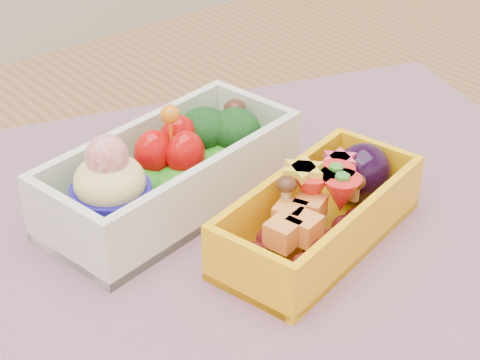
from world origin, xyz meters
TOP-DOWN VIEW (x-y plane):
  - table at (0.00, 0.00)m, footprint 1.20×0.80m
  - placemat at (-0.04, 0.03)m, footprint 0.65×0.57m
  - bento_white at (-0.05, 0.09)m, footprint 0.21×0.12m
  - bento_yellow at (0.00, -0.01)m, footprint 0.17×0.11m

SIDE VIEW (x-z plane):
  - table at x=0.00m, z-range 0.28..1.03m
  - placemat at x=-0.04m, z-range 0.75..0.75m
  - bento_yellow at x=0.00m, z-range 0.75..0.80m
  - bento_white at x=-0.05m, z-range 0.74..0.82m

